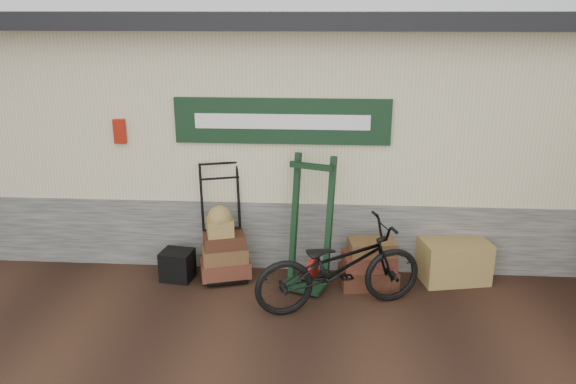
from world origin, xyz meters
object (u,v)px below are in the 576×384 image
object	(u,v)px
green_barrow	(310,223)
bicycle	(339,262)
black_trunk	(177,265)
porter_trolley	(222,221)
suitcase_stack	(369,263)
wicker_hamper	(453,260)

from	to	relation	value
green_barrow	bicycle	distance (m)	0.69
bicycle	green_barrow	bearing A→B (deg)	13.84
black_trunk	bicycle	size ratio (longest dim) A/B	0.19
porter_trolley	black_trunk	world-z (taller)	porter_trolley
suitcase_stack	porter_trolley	bearing A→B (deg)	174.46
green_barrow	wicker_hamper	xyz separation A→B (m)	(1.78, 0.24, -0.54)
porter_trolley	green_barrow	xyz separation A→B (m)	(1.10, -0.19, 0.07)
porter_trolley	black_trunk	size ratio (longest dim) A/B	3.91
green_barrow	black_trunk	bearing A→B (deg)	-160.62
wicker_hamper	black_trunk	size ratio (longest dim) A/B	2.15
wicker_hamper	black_trunk	bearing A→B (deg)	-176.39
green_barrow	black_trunk	world-z (taller)	green_barrow
porter_trolley	suitcase_stack	world-z (taller)	porter_trolley
black_trunk	porter_trolley	bearing A→B (deg)	16.62
porter_trolley	green_barrow	bearing A→B (deg)	-26.77
porter_trolley	green_barrow	size ratio (longest dim) A/B	0.91
suitcase_stack	bicycle	bearing A→B (deg)	-124.02
wicker_hamper	black_trunk	xyz separation A→B (m)	(-3.43, -0.22, -0.08)
wicker_hamper	bicycle	bearing A→B (deg)	-151.39
bicycle	black_trunk	bearing A→B (deg)	55.75
suitcase_stack	wicker_hamper	distance (m)	1.09
black_trunk	wicker_hamper	bearing A→B (deg)	3.61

